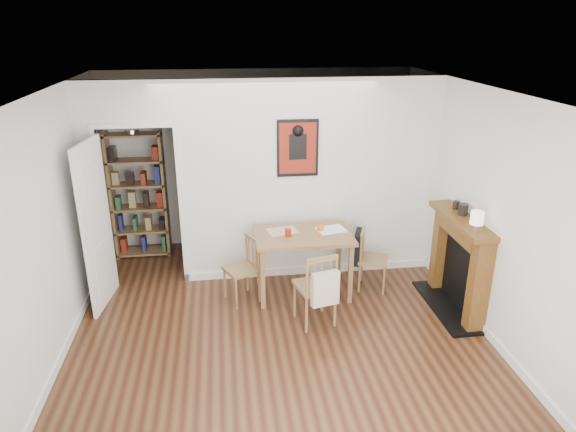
{
  "coord_description": "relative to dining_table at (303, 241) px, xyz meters",
  "views": [
    {
      "loc": [
        -0.53,
        -4.82,
        3.25
      ],
      "look_at": [
        0.18,
        0.6,
        1.14
      ],
      "focal_mm": 32.0,
      "sensor_mm": 36.0,
      "label": 1
    }
  ],
  "objects": [
    {
      "name": "room_shell",
      "position": [
        -0.3,
        0.51,
        0.59
      ],
      "size": [
        5.2,
        5.2,
        5.2
      ],
      "color": "silver",
      "rests_on": "ground"
    },
    {
      "name": "dining_table",
      "position": [
        0.0,
        0.0,
        0.0
      ],
      "size": [
        1.19,
        0.75,
        0.81
      ],
      "color": "#885F3F",
      "rests_on": "ground"
    },
    {
      "name": "ground",
      "position": [
        -0.4,
        -0.84,
        -0.71
      ],
      "size": [
        5.2,
        5.2,
        0.0
      ],
      "primitive_type": "plane",
      "color": "#53341B",
      "rests_on": "ground"
    },
    {
      "name": "red_glass",
      "position": [
        -0.19,
        -0.05,
        0.15
      ],
      "size": [
        0.07,
        0.07,
        0.1
      ],
      "primitive_type": "cylinder",
      "color": "maroon",
      "rests_on": "dining_table"
    },
    {
      "name": "ceramic_jar_b",
      "position": [
        1.76,
        -0.31,
        0.5
      ],
      "size": [
        0.08,
        0.08,
        0.1
      ],
      "primitive_type": "cylinder",
      "color": "black",
      "rests_on": "fireplace"
    },
    {
      "name": "orange_fruit",
      "position": [
        0.22,
        0.05,
        0.14
      ],
      "size": [
        0.09,
        0.09,
        0.09
      ],
      "primitive_type": "sphere",
      "color": "#FF5C0D",
      "rests_on": "dining_table"
    },
    {
      "name": "ceramic_jar_a",
      "position": [
        1.76,
        -0.51,
        0.51
      ],
      "size": [
        0.11,
        0.11,
        0.13
      ],
      "primitive_type": "cylinder",
      "color": "black",
      "rests_on": "fireplace"
    },
    {
      "name": "chair_left",
      "position": [
        -0.77,
        -0.08,
        -0.3
      ],
      "size": [
        0.54,
        0.54,
        0.81
      ],
      "color": "olive",
      "rests_on": "ground"
    },
    {
      "name": "bookshelf",
      "position": [
        -2.13,
        1.45,
        0.19
      ],
      "size": [
        0.77,
        0.31,
        1.82
      ],
      "color": "#885F3F",
      "rests_on": "ground"
    },
    {
      "name": "notebook",
      "position": [
        0.36,
        0.07,
        0.11
      ],
      "size": [
        0.38,
        0.31,
        0.02
      ],
      "primitive_type": "cube",
      "rotation": [
        0.0,
        0.0,
        0.2
      ],
      "color": "white",
      "rests_on": "dining_table"
    },
    {
      "name": "placemat",
      "position": [
        -0.24,
        0.12,
        0.1
      ],
      "size": [
        0.4,
        0.33,
        0.0
      ],
      "primitive_type": "cube",
      "rotation": [
        0.0,
        0.0,
        0.2
      ],
      "color": "beige",
      "rests_on": "dining_table"
    },
    {
      "name": "mantel_lamp",
      "position": [
        1.67,
        -0.98,
        0.59
      ],
      "size": [
        0.14,
        0.14,
        0.22
      ],
      "color": "silver",
      "rests_on": "fireplace"
    },
    {
      "name": "fireplace",
      "position": [
        1.76,
        -0.59,
        -0.09
      ],
      "size": [
        0.45,
        1.25,
        1.16
      ],
      "color": "brown",
      "rests_on": "ground"
    },
    {
      "name": "chair_front",
      "position": [
        0.03,
        -0.69,
        -0.26
      ],
      "size": [
        0.54,
        0.58,
        0.9
      ],
      "color": "olive",
      "rests_on": "ground"
    },
    {
      "name": "chair_right",
      "position": [
        0.89,
        0.02,
        -0.3
      ],
      "size": [
        0.55,
        0.51,
        0.79
      ],
      "color": "olive",
      "rests_on": "ground"
    }
  ]
}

